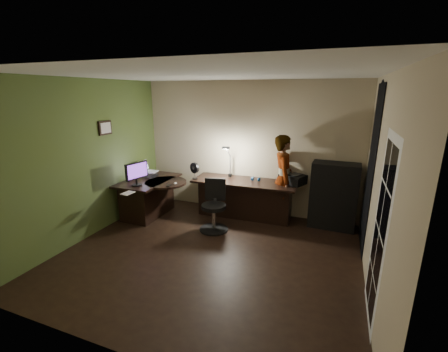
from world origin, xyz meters
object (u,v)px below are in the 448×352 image
(desk_left, at_px, (150,197))
(desk_right, at_px, (244,199))
(person, at_px, (283,179))
(monitor, at_px, (136,177))
(office_chair, at_px, (214,206))
(cabinet, at_px, (333,196))

(desk_left, bearing_deg, desk_right, 18.14)
(desk_right, xyz_separation_m, person, (0.74, 0.12, 0.47))
(monitor, bearing_deg, office_chair, 23.45)
(desk_right, bearing_deg, office_chair, -114.52)
(desk_right, relative_size, monitor, 4.21)
(cabinet, bearing_deg, desk_left, -166.03)
(desk_right, distance_m, cabinet, 1.71)
(desk_left, relative_size, cabinet, 1.07)
(office_chair, bearing_deg, monitor, 174.84)
(desk_left, bearing_deg, office_chair, -7.03)
(person, bearing_deg, office_chair, 115.11)
(monitor, xyz_separation_m, office_chair, (1.48, 0.23, -0.46))
(desk_right, relative_size, office_chair, 2.18)
(desk_right, bearing_deg, person, 7.42)
(monitor, height_order, person, person)
(monitor, relative_size, office_chair, 0.52)
(desk_right, distance_m, office_chair, 0.86)
(cabinet, distance_m, person, 0.97)
(desk_left, distance_m, desk_right, 1.94)
(desk_left, height_order, person, person)
(office_chair, relative_size, person, 0.55)
(desk_right, xyz_separation_m, monitor, (-1.81, -1.02, 0.55))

